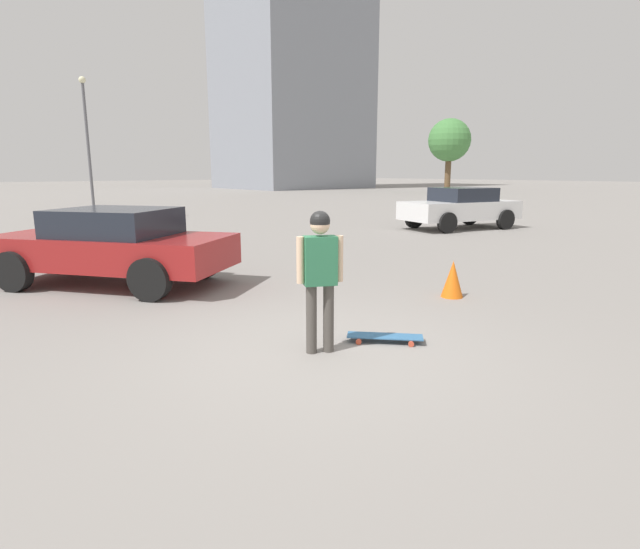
# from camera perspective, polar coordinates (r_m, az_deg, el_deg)

# --- Properties ---
(ground_plane) EXTENTS (220.00, 220.00, 0.00)m
(ground_plane) POSITION_cam_1_polar(r_m,az_deg,el_deg) (5.85, 0.00, -8.82)
(ground_plane) COLOR gray
(person) EXTENTS (0.34, 0.49, 1.63)m
(person) POSITION_cam_1_polar(r_m,az_deg,el_deg) (5.58, 0.00, 0.85)
(person) COLOR #4C4742
(person) RESTS_ON ground_plane
(skateboard) EXTENTS (0.84, 0.80, 0.08)m
(skateboard) POSITION_cam_1_polar(r_m,az_deg,el_deg) (6.20, 7.42, -7.05)
(skateboard) COLOR #336693
(skateboard) RESTS_ON ground_plane
(car_parked_near) EXTENTS (4.53, 3.99, 1.40)m
(car_parked_near) POSITION_cam_1_polar(r_m,az_deg,el_deg) (9.84, -22.61, 3.16)
(car_parked_near) COLOR maroon
(car_parked_near) RESTS_ON ground_plane
(car_parked_far) EXTENTS (2.77, 4.60, 1.48)m
(car_parked_far) POSITION_cam_1_polar(r_m,az_deg,el_deg) (18.90, 15.76, 7.42)
(car_parked_far) COLOR silver
(car_parked_far) RESTS_ON ground_plane
(building_block_distant) EXTENTS (13.75, 15.47, 39.59)m
(building_block_distant) POSITION_cam_1_polar(r_m,az_deg,el_deg) (66.16, -3.28, 27.26)
(building_block_distant) COLOR gray
(building_block_distant) RESTS_ON ground_plane
(tree_distant) EXTENTS (4.01, 4.01, 6.96)m
(tree_distant) POSITION_cam_1_polar(r_m,az_deg,el_deg) (50.61, 14.57, 14.59)
(tree_distant) COLOR brown
(tree_distant) RESTS_ON ground_plane
(traffic_cone) EXTENTS (0.36, 0.36, 0.61)m
(traffic_cone) POSITION_cam_1_polar(r_m,az_deg,el_deg) (8.54, 14.92, -0.50)
(traffic_cone) COLOR orange
(traffic_cone) RESTS_ON ground_plane
(lamp_post) EXTENTS (0.28, 0.28, 5.85)m
(lamp_post) POSITION_cam_1_polar(r_m,az_deg,el_deg) (23.67, -25.04, 13.97)
(lamp_post) COLOR #59595E
(lamp_post) RESTS_ON ground_plane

